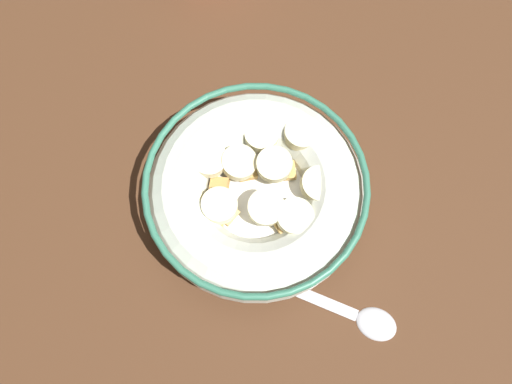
# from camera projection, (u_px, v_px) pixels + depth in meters

# --- Properties ---
(ground_plane) EXTENTS (1.09, 1.09, 0.02)m
(ground_plane) POSITION_uv_depth(u_px,v_px,m) (256.00, 205.00, 0.47)
(ground_plane) COLOR #472B19
(cereal_bowl) EXTENTS (0.19, 0.19, 0.06)m
(cereal_bowl) POSITION_uv_depth(u_px,v_px,m) (256.00, 192.00, 0.43)
(cereal_bowl) COLOR beige
(cereal_bowl) RESTS_ON ground_plane
(spoon) EXTENTS (0.15, 0.06, 0.01)m
(spoon) POSITION_uv_depth(u_px,v_px,m) (350.00, 313.00, 0.42)
(spoon) COLOR #B7B7BC
(spoon) RESTS_ON ground_plane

